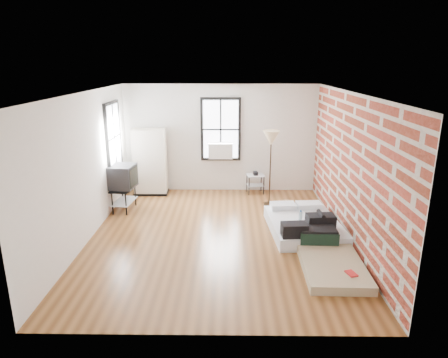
{
  "coord_description": "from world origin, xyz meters",
  "views": [
    {
      "loc": [
        0.22,
        -7.3,
        3.34
      ],
      "look_at": [
        0.12,
        0.3,
        1.1
      ],
      "focal_mm": 32.0,
      "sensor_mm": 36.0,
      "label": 1
    }
  ],
  "objects_px": {
    "mattress_bare": "(327,254)",
    "wardrobe": "(150,162)",
    "mattress_main": "(304,225)",
    "side_table": "(255,179)",
    "tv_stand": "(123,178)",
    "floor_lamp": "(271,142)"
  },
  "relations": [
    {
      "from": "side_table",
      "to": "floor_lamp",
      "type": "relative_size",
      "value": 0.32
    },
    {
      "from": "mattress_main",
      "to": "tv_stand",
      "type": "relative_size",
      "value": 1.79
    },
    {
      "from": "mattress_bare",
      "to": "tv_stand",
      "type": "bearing_deg",
      "value": 150.72
    },
    {
      "from": "mattress_bare",
      "to": "side_table",
      "type": "relative_size",
      "value": 3.24
    },
    {
      "from": "mattress_main",
      "to": "floor_lamp",
      "type": "relative_size",
      "value": 1.07
    },
    {
      "from": "mattress_bare",
      "to": "tv_stand",
      "type": "relative_size",
      "value": 1.76
    },
    {
      "from": "wardrobe",
      "to": "tv_stand",
      "type": "relative_size",
      "value": 1.58
    },
    {
      "from": "mattress_main",
      "to": "tv_stand",
      "type": "distance_m",
      "value": 4.19
    },
    {
      "from": "side_table",
      "to": "tv_stand",
      "type": "xyz_separation_m",
      "value": [
        -3.12,
        -1.28,
        0.39
      ]
    },
    {
      "from": "mattress_main",
      "to": "wardrobe",
      "type": "relative_size",
      "value": 1.13
    },
    {
      "from": "wardrobe",
      "to": "side_table",
      "type": "relative_size",
      "value": 2.91
    },
    {
      "from": "mattress_main",
      "to": "mattress_bare",
      "type": "bearing_deg",
      "value": -85.94
    },
    {
      "from": "mattress_bare",
      "to": "floor_lamp",
      "type": "height_order",
      "value": "floor_lamp"
    },
    {
      "from": "mattress_main",
      "to": "mattress_bare",
      "type": "height_order",
      "value": "mattress_main"
    },
    {
      "from": "mattress_bare",
      "to": "wardrobe",
      "type": "xyz_separation_m",
      "value": [
        -3.75,
        3.66,
        0.73
      ]
    },
    {
      "from": "mattress_main",
      "to": "side_table",
      "type": "height_order",
      "value": "mattress_main"
    },
    {
      "from": "mattress_bare",
      "to": "tv_stand",
      "type": "distance_m",
      "value": 4.85
    },
    {
      "from": "wardrobe",
      "to": "tv_stand",
      "type": "xyz_separation_m",
      "value": [
        -0.4,
        -1.21,
        -0.08
      ]
    },
    {
      "from": "side_table",
      "to": "wardrobe",
      "type": "bearing_deg",
      "value": -178.53
    },
    {
      "from": "mattress_main",
      "to": "mattress_bare",
      "type": "distance_m",
      "value": 1.24
    },
    {
      "from": "floor_lamp",
      "to": "tv_stand",
      "type": "relative_size",
      "value": 1.68
    },
    {
      "from": "mattress_main",
      "to": "side_table",
      "type": "bearing_deg",
      "value": 104.05
    }
  ]
}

